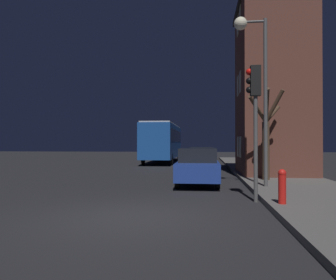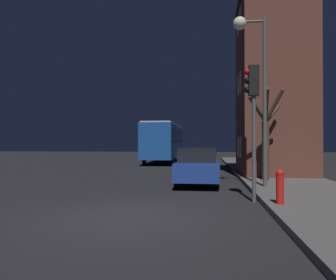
# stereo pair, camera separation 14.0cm
# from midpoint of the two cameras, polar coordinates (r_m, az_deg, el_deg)

# --- Properties ---
(ground_plane) EXTENTS (120.00, 120.00, 0.00)m
(ground_plane) POSITION_cam_midpoint_polar(r_m,az_deg,el_deg) (8.02, -6.90, -13.14)
(ground_plane) COLOR black
(brick_building) EXTENTS (3.70, 5.02, 9.04)m
(brick_building) POSITION_cam_midpoint_polar(r_m,az_deg,el_deg) (18.42, 18.00, 8.67)
(brick_building) COLOR brown
(brick_building) RESTS_ON sidewalk
(streetlamp) EXTENTS (1.21, 0.49, 6.29)m
(streetlamp) POSITION_cam_midpoint_polar(r_m,az_deg,el_deg) (12.83, 14.78, 13.02)
(streetlamp) COLOR #4C4C4C
(streetlamp) RESTS_ON sidewalk
(traffic_light) EXTENTS (0.43, 0.24, 4.06)m
(traffic_light) POSITION_cam_midpoint_polar(r_m,az_deg,el_deg) (10.12, 14.92, 6.12)
(traffic_light) COLOR #4C4C4C
(traffic_light) RESTS_ON ground
(bare_tree) EXTENTS (1.64, 1.82, 3.85)m
(bare_tree) POSITION_cam_midpoint_polar(r_m,az_deg,el_deg) (14.67, 16.98, 0.90)
(bare_tree) COLOR #473323
(bare_tree) RESTS_ON sidewalk
(bus) EXTENTS (2.53, 11.21, 3.47)m
(bus) POSITION_cam_midpoint_polar(r_m,az_deg,el_deg) (30.08, -0.54, 0.02)
(bus) COLOR #194793
(bus) RESTS_ON ground
(car_near_lane) EXTENTS (1.71, 4.62, 1.54)m
(car_near_lane) POSITION_cam_midpoint_polar(r_m,az_deg,el_deg) (14.07, 5.46, -4.48)
(car_near_lane) COLOR navy
(car_near_lane) RESTS_ON ground
(car_mid_lane) EXTENTS (1.76, 4.36, 1.48)m
(car_mid_lane) POSITION_cam_midpoint_polar(r_m,az_deg,el_deg) (23.26, 6.28, -2.94)
(car_mid_lane) COLOR black
(car_mid_lane) RESTS_ON ground
(fire_hydrant) EXTENTS (0.21, 0.21, 0.91)m
(fire_hydrant) POSITION_cam_midpoint_polar(r_m,az_deg,el_deg) (9.10, 19.33, -7.52)
(fire_hydrant) COLOR red
(fire_hydrant) RESTS_ON sidewalk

